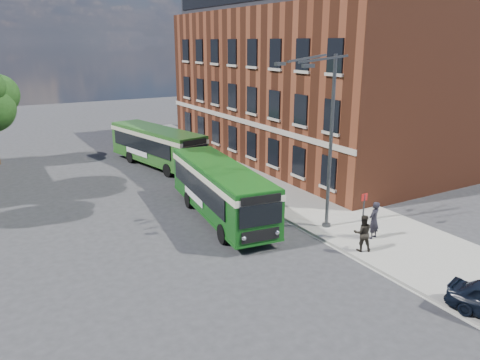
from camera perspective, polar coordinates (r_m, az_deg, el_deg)
ground at (r=24.23m, az=-2.21°, el=-6.73°), size 120.00×120.00×0.00m
pavement at (r=34.04m, az=1.95°, el=0.34°), size 6.00×48.00×0.15m
kerb_line at (r=32.62m, az=-2.61°, el=-0.53°), size 0.12×48.00×0.01m
brick_office at (r=40.05m, az=7.70°, el=12.68°), size 12.10×26.00×14.20m
street_lamp at (r=23.79m, az=10.36°, el=4.69°), size 2.96×2.38×9.00m
bus_stop_sign at (r=23.64m, az=14.79°, el=-3.97°), size 0.35×0.08×2.52m
bus_front at (r=25.95m, az=-2.35°, el=-0.82°), size 3.76×10.63×3.02m
bus_rear at (r=37.67m, az=-10.09°, el=4.43°), size 4.57×10.55×3.02m
pedestrian_a at (r=24.08m, az=16.01°, el=-4.73°), size 0.80×0.63×1.90m
pedestrian_b at (r=22.58m, az=14.73°, el=-6.25°), size 1.08×1.01×1.77m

